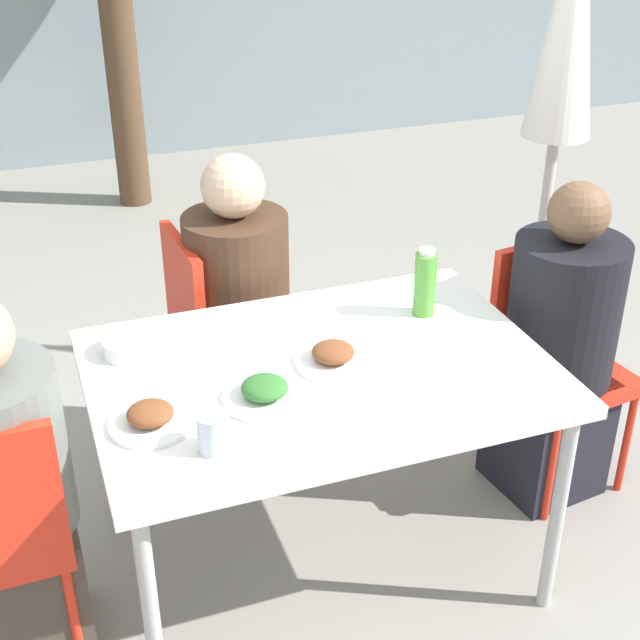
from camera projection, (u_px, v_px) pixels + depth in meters
ground_plane at (320, 563)px, 2.91m from camera, size 24.00×24.00×0.00m
dining_table at (320, 383)px, 2.58m from camera, size 1.31×0.91×0.76m
person_left at (4, 502)px, 2.36m from camera, size 0.38×0.38×1.15m
chair_right at (553, 346)px, 3.12m from camera, size 0.45×0.45×0.88m
person_right at (557, 355)px, 3.02m from camera, size 0.37×0.37×1.16m
chair_far at (214, 327)px, 3.24m from camera, size 0.43×0.43×0.88m
person_far at (239, 321)px, 3.21m from camera, size 0.37×0.37×1.17m
closed_umbrella at (565, 54)px, 3.27m from camera, size 0.36×0.36×2.01m
plate_0 at (151, 418)px, 2.28m from camera, size 0.22×0.22×0.06m
plate_1 at (333, 356)px, 2.55m from camera, size 0.22×0.22×0.06m
plate_2 at (265, 392)px, 2.38m from camera, size 0.23×0.23×0.06m
bottle at (425, 283)px, 2.77m from camera, size 0.07×0.07×0.22m
drinking_cup at (213, 432)px, 2.18m from camera, size 0.08×0.08×0.10m
salad_bowl at (129, 346)px, 2.60m from camera, size 0.16×0.16×0.05m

